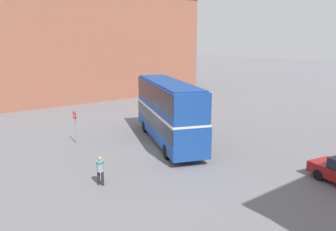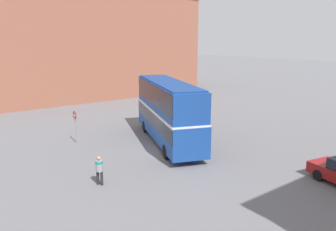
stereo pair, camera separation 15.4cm
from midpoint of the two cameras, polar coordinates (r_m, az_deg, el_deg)
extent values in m
plane|color=slate|center=(24.27, -1.96, -6.26)|extent=(240.00, 240.00, 0.00)
cube|color=#935642|center=(50.04, -13.60, 11.53)|extent=(11.91, 31.23, 14.16)
cube|color=#194293|center=(25.99, -0.17, -1.46)|extent=(11.49, 6.47, 2.17)
cube|color=#194293|center=(25.54, -0.17, 3.27)|extent=(11.31, 6.34, 2.18)
cube|color=black|center=(25.87, -0.17, -0.41)|extent=(11.40, 6.46, 1.07)
cube|color=black|center=(25.50, -0.17, 3.85)|extent=(11.16, 6.31, 1.49)
cube|color=silver|center=(25.74, -0.17, 0.94)|extent=(11.39, 6.46, 0.20)
cube|color=navy|center=(25.37, -0.18, 5.81)|extent=(10.77, 5.99, 0.10)
cylinder|color=black|center=(23.33, 5.02, -5.78)|extent=(1.06, 0.65, 1.02)
cylinder|color=black|center=(22.64, -0.45, -6.32)|extent=(1.06, 0.65, 1.02)
cylinder|color=black|center=(29.71, 0.16, -1.63)|extent=(1.06, 0.65, 1.02)
cylinder|color=black|center=(29.17, -4.18, -1.94)|extent=(1.06, 0.65, 1.02)
cylinder|color=#232328|center=(19.21, -12.21, -10.55)|extent=(0.15, 0.15, 0.82)
cylinder|color=#232328|center=(19.08, -11.56, -10.68)|extent=(0.15, 0.15, 0.82)
cylinder|color=gray|center=(18.87, -11.99, -8.57)|extent=(0.54, 0.54, 0.65)
cylinder|color=teal|center=(18.79, -12.02, -7.98)|extent=(0.57, 0.57, 0.14)
sphere|color=tan|center=(18.71, -12.05, -7.31)|extent=(0.22, 0.22, 0.22)
cylinder|color=black|center=(21.27, 24.58, -9.36)|extent=(0.68, 0.34, 0.65)
cylinder|color=gray|center=(26.86, -16.01, -2.01)|extent=(0.08, 0.08, 2.57)
cylinder|color=red|center=(26.63, -16.14, 0.03)|extent=(0.67, 0.03, 0.67)
cube|color=white|center=(26.63, -16.14, 0.03)|extent=(0.47, 0.04, 0.11)
camera|label=1|loc=(0.08, -90.17, -0.04)|focal=35.00mm
camera|label=2|loc=(0.08, 89.83, 0.04)|focal=35.00mm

